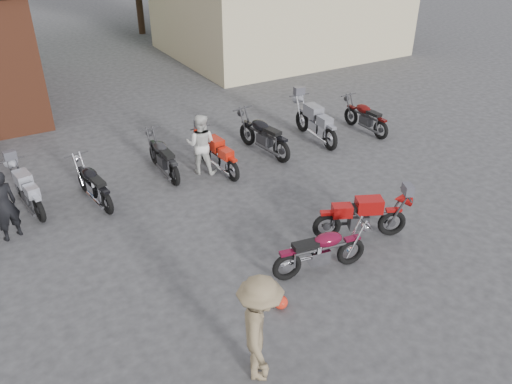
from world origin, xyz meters
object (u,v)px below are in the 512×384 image
row_bike_4 (217,152)px  helmet (281,302)px  person_light (201,144)px  row_bike_3 (163,155)px  vintage_motorcycle (322,248)px  sportbike (362,214)px  person_tan (260,329)px  row_bike_2 (93,182)px  row_bike_5 (263,133)px  row_bike_1 (27,188)px  row_bike_6 (315,120)px  person_dark (4,206)px  row_bike_7 (365,115)px

row_bike_4 → helmet: bearing=159.8°
person_light → row_bike_3: bearing=12.1°
vintage_motorcycle → row_bike_4: 4.81m
sportbike → helmet: (-2.64, -0.97, -0.44)m
person_tan → row_bike_4: (2.44, 6.30, -0.36)m
row_bike_2 → row_bike_4: size_ratio=0.98×
vintage_motorcycle → row_bike_5: size_ratio=0.90×
row_bike_1 → row_bike_3: row_bike_3 is taller
row_bike_2 → row_bike_5: row_bike_5 is taller
vintage_motorcycle → row_bike_6: row_bike_6 is taller
sportbike → row_bike_4: 4.47m
vintage_motorcycle → helmet: size_ratio=7.09×
helmet → person_light: person_light is taller
row_bike_4 → vintage_motorcycle: bearing=172.5°
person_dark → row_bike_2: person_dark is taller
row_bike_1 → sportbike: bearing=-138.1°
person_dark → person_tan: size_ratio=0.88×
sportbike → row_bike_6: size_ratio=0.90×
person_dark → row_bike_1: person_dark is taller
sportbike → row_bike_6: row_bike_6 is taller
sportbike → person_tan: bearing=-126.7°
person_light → row_bike_5: (2.01, 0.23, -0.20)m
row_bike_1 → row_bike_3: 3.33m
vintage_motorcycle → person_dark: bearing=149.5°
vintage_motorcycle → row_bike_6: bearing=64.8°
row_bike_1 → row_bike_7: bearing=-101.2°
row_bike_4 → row_bike_5: (1.61, 0.36, 0.06)m
row_bike_3 → vintage_motorcycle: bearing=-168.5°
row_bike_3 → helmet: bearing=178.8°
row_bike_4 → row_bike_6: 3.45m
person_light → person_dark: bearing=45.8°
row_bike_2 → person_tan: bearing=178.8°
row_bike_2 → row_bike_5: 4.87m
sportbike → person_light: size_ratio=1.20×
sportbike → row_bike_2: 6.23m
row_bike_5 → row_bike_7: (3.54, -0.25, -0.07)m
person_dark → helmet: bearing=106.4°
row_bike_5 → helmet: bearing=142.9°
row_bike_1 → row_bike_2: bearing=-116.5°
row_bike_4 → row_bike_7: size_ratio=1.00×
person_light → row_bike_6: size_ratio=0.75×
row_bike_4 → row_bike_5: size_ratio=0.89×
person_tan → row_bike_6: 8.88m
person_dark → row_bike_4: person_dark is taller
row_bike_2 → row_bike_6: (6.67, 0.33, 0.10)m
row_bike_1 → row_bike_6: row_bike_6 is taller
row_bike_2 → row_bike_1: bearing=64.1°
row_bike_1 → row_bike_6: 8.06m
sportbike → helmet: size_ratio=7.36×
person_dark → row_bike_6: bearing=163.9°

